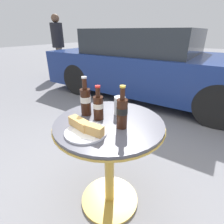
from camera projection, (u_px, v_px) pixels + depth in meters
The scene contains 9 objects.
ground_plane at pixel (110, 199), 1.37m from camera, with size 30.00×30.00×0.00m, color slate.
bistro_table at pixel (109, 146), 1.15m from camera, with size 0.69×0.69×0.69m.
cola_bottle_left at pixel (98, 106), 1.07m from camera, with size 0.06×0.06×0.22m.
cola_bottle_right at pixel (86, 100), 1.12m from camera, with size 0.07×0.07×0.25m.
cola_bottle_center at pixel (122, 112), 0.97m from camera, with size 0.06×0.06×0.25m.
drinking_glass at pixel (119, 106), 1.15m from camera, with size 0.07×0.07×0.12m.
lunch_plate_near at pixel (85, 129), 0.95m from camera, with size 0.25×0.23×0.07m.
parked_car at pixel (149, 65), 3.41m from camera, with size 4.04×1.71×1.24m.
pedestrian at pixel (58, 42), 4.92m from camera, with size 0.33×0.33×1.62m.
Camera 1 is at (0.54, -0.78, 1.20)m, focal length 28.00 mm.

